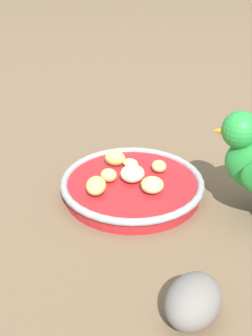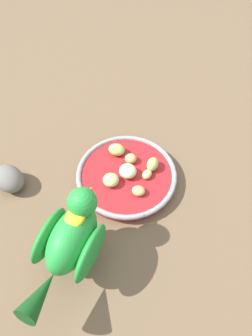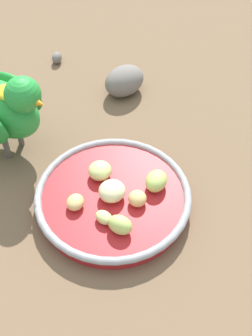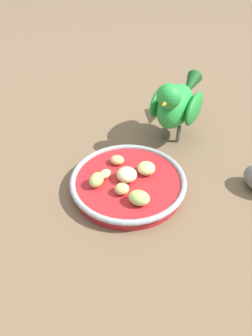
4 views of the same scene
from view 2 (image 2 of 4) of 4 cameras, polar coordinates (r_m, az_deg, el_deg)
ground_plane at (r=0.67m, az=0.96°, el=-0.18°), size 4.00×4.00×0.00m
feeding_bowl at (r=0.64m, az=0.09°, el=-1.51°), size 0.22×0.22×0.03m
apple_piece_0 at (r=0.63m, az=0.34°, el=-0.58°), size 0.05×0.05×0.02m
apple_piece_1 at (r=0.64m, az=5.11°, el=0.73°), size 0.04×0.04×0.03m
apple_piece_2 at (r=0.66m, az=-1.81°, el=3.54°), size 0.05×0.04×0.02m
apple_piece_3 at (r=0.63m, az=4.05°, el=-1.21°), size 0.03×0.03×0.01m
apple_piece_4 at (r=0.61m, az=2.56°, el=-4.36°), size 0.03×0.03×0.02m
apple_piece_5 at (r=0.62m, az=-2.94°, el=-2.31°), size 0.04×0.04×0.02m
apple_piece_6 at (r=0.65m, az=0.48°, el=1.76°), size 0.03×0.03×0.02m
parrot at (r=0.50m, az=-10.58°, el=-13.33°), size 0.15×0.20×0.15m
rock_large at (r=0.67m, az=-21.55°, el=-1.89°), size 0.09×0.09×0.05m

